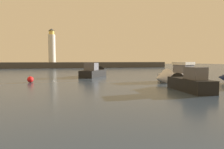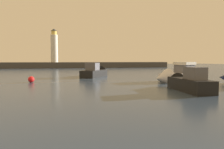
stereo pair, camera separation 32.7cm
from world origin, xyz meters
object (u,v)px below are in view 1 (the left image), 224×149
(lighthouse, at_px, (52,46))
(motorboat_2, at_px, (175,76))
(motorboat_1, at_px, (185,82))
(mooring_buoy, at_px, (30,79))
(motorboat_3, at_px, (96,72))

(lighthouse, height_order, motorboat_2, lighthouse)
(motorboat_1, xyz_separation_m, motorboat_2, (2.98, 6.49, 0.07))
(motorboat_2, bearing_deg, mooring_buoy, 168.79)
(mooring_buoy, bearing_deg, lighthouse, 88.93)
(motorboat_2, bearing_deg, motorboat_1, -114.66)
(motorboat_1, xyz_separation_m, mooring_buoy, (-14.53, 9.96, -0.33))
(lighthouse, bearing_deg, motorboat_2, -71.92)
(motorboat_2, distance_m, motorboat_3, 13.62)
(motorboat_1, bearing_deg, motorboat_3, 106.75)
(motorboat_3, distance_m, mooring_buoy, 11.90)
(lighthouse, xyz_separation_m, motorboat_1, (13.65, -57.42, -6.80))
(motorboat_3, bearing_deg, motorboat_2, -52.95)
(motorboat_3, height_order, mooring_buoy, motorboat_3)
(motorboat_3, bearing_deg, lighthouse, 101.87)
(mooring_buoy, bearing_deg, motorboat_3, 38.49)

